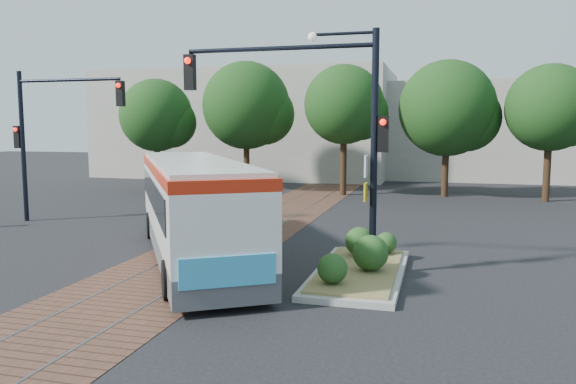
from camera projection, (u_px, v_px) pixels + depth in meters
The scene contains 9 objects.
ground at pixel (202, 256), 16.57m from camera, with size 120.00×120.00×0.00m, color black.
trackbed at pixel (247, 232), 20.41m from camera, with size 3.60×40.00×0.02m.
tree_row at pixel (340, 108), 31.44m from camera, with size 26.40×5.60×7.67m.
warehouses at pixel (345, 127), 43.83m from camera, with size 40.00×13.00×8.00m.
city_bus at pixel (193, 203), 16.22m from camera, with size 7.58×10.28×2.87m.
traffic_island at pixel (361, 262), 14.42m from camera, with size 2.20×5.20×1.13m.
signal_pole_main at pixel (326, 113), 14.32m from camera, with size 5.49×0.46×6.00m.
signal_pole_left at pixel (46, 125), 22.14m from camera, with size 4.99×0.34×6.00m.
parked_car at pixel (201, 188), 29.87m from camera, with size 1.59×3.90×1.13m, color black.
Camera 1 is at (6.71, -15.01, 3.79)m, focal length 35.00 mm.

